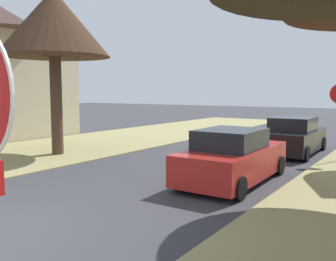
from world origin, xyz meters
name	(u,v)px	position (x,y,z in m)	size (l,w,h in m)	color
street_tree_left_mid_a	(54,24)	(-5.81, 6.50, 5.36)	(4.50, 4.50, 6.71)	#4D3626
parked_sedan_red	(233,158)	(2.17, 6.39, 0.72)	(2.01, 4.43, 1.57)	red
parked_sedan_black	(294,137)	(2.24, 12.45, 0.72)	(2.01, 4.43, 1.57)	black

